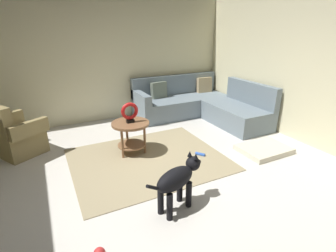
# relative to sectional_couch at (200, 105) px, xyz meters

# --- Properties ---
(ground_plane) EXTENTS (6.00, 6.00, 0.10)m
(ground_plane) POSITION_rel_sectional_couch_xyz_m (-1.99, -2.02, -0.34)
(ground_plane) COLOR silver
(wall_back) EXTENTS (6.00, 0.12, 2.70)m
(wall_back) POSITION_rel_sectional_couch_xyz_m (-1.99, 0.92, 1.06)
(wall_back) COLOR beige
(wall_back) RESTS_ON ground_plane
(wall_right) EXTENTS (0.12, 6.00, 2.70)m
(wall_right) POSITION_rel_sectional_couch_xyz_m (0.95, -2.02, 1.06)
(wall_right) COLOR beige
(wall_right) RESTS_ON ground_plane
(area_rug) EXTENTS (2.30, 1.90, 0.01)m
(area_rug) POSITION_rel_sectional_couch_xyz_m (-1.84, -1.32, -0.28)
(area_rug) COLOR tan
(area_rug) RESTS_ON ground_plane
(sectional_couch) EXTENTS (2.20, 2.25, 0.88)m
(sectional_couch) POSITION_rel_sectional_couch_xyz_m (0.00, 0.00, 0.00)
(sectional_couch) COLOR slate
(sectional_couch) RESTS_ON ground_plane
(armchair) EXTENTS (0.93, 1.00, 0.88)m
(armchair) POSITION_rel_sectional_couch_xyz_m (-3.64, -0.21, 0.03)
(armchair) COLOR olive
(armchair) RESTS_ON ground_plane
(side_table) EXTENTS (0.60, 0.60, 0.54)m
(side_table) POSITION_rel_sectional_couch_xyz_m (-1.98, -0.99, 0.13)
(side_table) COLOR brown
(side_table) RESTS_ON ground_plane
(torus_sculpture) EXTENTS (0.28, 0.08, 0.33)m
(torus_sculpture) POSITION_rel_sectional_couch_xyz_m (-1.98, -0.99, 0.42)
(torus_sculpture) COLOR black
(torus_sculpture) RESTS_ON side_table
(dog_bed_mat) EXTENTS (0.80, 0.60, 0.09)m
(dog_bed_mat) POSITION_rel_sectional_couch_xyz_m (-0.01, -1.94, -0.24)
(dog_bed_mat) COLOR beige
(dog_bed_mat) RESTS_ON ground_plane
(dog) EXTENTS (0.82, 0.37, 0.63)m
(dog) POSITION_rel_sectional_couch_xyz_m (-1.98, -2.53, 0.09)
(dog) COLOR black
(dog) RESTS_ON ground_plane
(dog_toy_rope) EXTENTS (0.13, 0.16, 0.05)m
(dog_toy_rope) POSITION_rel_sectional_couch_xyz_m (-1.03, -1.58, -0.26)
(dog_toy_rope) COLOR blue
(dog_toy_rope) RESTS_ON ground_plane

